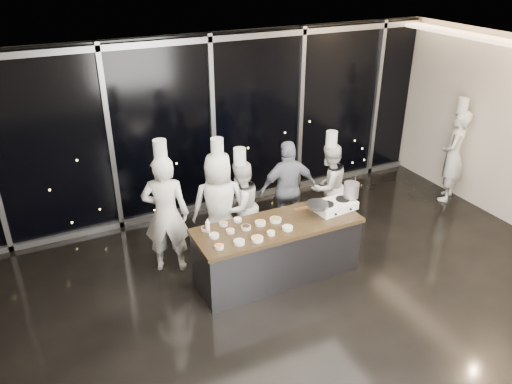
% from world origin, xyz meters
% --- Properties ---
extents(ground, '(9.00, 9.00, 0.00)m').
position_xyz_m(ground, '(0.00, 0.00, 0.00)').
color(ground, black).
rests_on(ground, ground).
extents(room_shell, '(9.02, 7.02, 3.21)m').
position_xyz_m(room_shell, '(0.18, 0.00, 2.25)').
color(room_shell, beige).
rests_on(room_shell, ground).
extents(window_wall, '(8.90, 0.11, 3.20)m').
position_xyz_m(window_wall, '(0.00, 3.43, 1.60)').
color(window_wall, black).
rests_on(window_wall, ground).
extents(demo_counter, '(2.46, 0.86, 0.90)m').
position_xyz_m(demo_counter, '(0.00, 0.90, 0.45)').
color(demo_counter, '#3B3A40').
rests_on(demo_counter, ground).
extents(stove, '(0.67, 0.46, 0.14)m').
position_xyz_m(stove, '(0.98, 0.92, 0.96)').
color(stove, white).
rests_on(stove, demo_counter).
extents(frying_pan, '(0.58, 0.36, 0.05)m').
position_xyz_m(frying_pan, '(0.64, 0.89, 1.07)').
color(frying_pan, slate).
rests_on(frying_pan, stove).
extents(stock_pot, '(0.25, 0.25, 0.23)m').
position_xyz_m(stock_pot, '(1.28, 0.93, 1.15)').
color(stock_pot, '#A8A8AA').
rests_on(stock_pot, stove).
extents(prep_bowls, '(1.18, 0.73, 0.05)m').
position_xyz_m(prep_bowls, '(-0.48, 0.89, 0.93)').
color(prep_bowls, silver).
rests_on(prep_bowls, demo_counter).
extents(squeeze_bottle, '(0.06, 0.06, 0.22)m').
position_xyz_m(squeeze_bottle, '(-0.99, 1.12, 1.00)').
color(squeeze_bottle, white).
rests_on(squeeze_bottle, demo_counter).
extents(chef_far_left, '(0.81, 0.68, 2.10)m').
position_xyz_m(chef_far_left, '(-1.39, 1.80, 0.95)').
color(chef_far_left, silver).
rests_on(chef_far_left, ground).
extents(chef_left, '(0.97, 0.76, 1.98)m').
position_xyz_m(chef_left, '(-0.53, 1.83, 0.88)').
color(chef_left, silver).
rests_on(chef_left, ground).
extents(chef_center, '(0.91, 0.82, 1.75)m').
position_xyz_m(chef_center, '(-0.16, 1.86, 0.77)').
color(chef_center, silver).
rests_on(chef_center, ground).
extents(guest, '(1.04, 0.54, 1.69)m').
position_xyz_m(guest, '(0.74, 1.93, 0.84)').
color(guest, '#121833').
rests_on(guest, ground).
extents(chef_right, '(0.85, 0.73, 1.76)m').
position_xyz_m(chef_right, '(1.49, 1.86, 0.78)').
color(chef_right, silver).
rests_on(chef_right, ground).
extents(chef_side, '(0.78, 0.73, 2.02)m').
position_xyz_m(chef_side, '(4.20, 1.72, 0.91)').
color(chef_side, silver).
rests_on(chef_side, ground).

